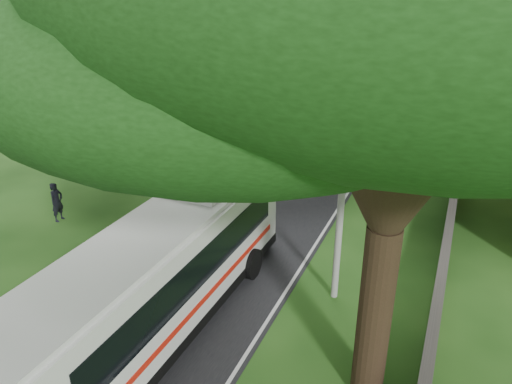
{
  "coord_description": "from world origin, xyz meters",
  "views": [
    {
      "loc": [
        8.81,
        -9.0,
        10.93
      ],
      "look_at": [
        1.15,
        8.92,
        2.2
      ],
      "focal_mm": 35.0,
      "sensor_mm": 36.0,
      "label": 1
    }
  ],
  "objects_px": {
    "pole_near": "(342,192)",
    "distant_car_c": "(429,52)",
    "pole_far": "(441,42)",
    "distant_car_a": "(347,77)",
    "pole_mid": "(416,79)",
    "coach_bus": "(158,278)",
    "distant_car_b": "(374,67)",
    "pedestrian": "(57,202)"
  },
  "relations": [
    {
      "from": "pole_near",
      "to": "pole_mid",
      "type": "xyz_separation_m",
      "value": [
        0.0,
        20.0,
        0.0
      ]
    },
    {
      "from": "pole_mid",
      "to": "distant_car_a",
      "type": "xyz_separation_m",
      "value": [
        -8.5,
        16.61,
        -3.5
      ]
    },
    {
      "from": "pole_mid",
      "to": "coach_bus",
      "type": "relative_size",
      "value": 0.61
    },
    {
      "from": "distant_car_c",
      "to": "pedestrian",
      "type": "xyz_separation_m",
      "value": [
        -11.09,
        -57.83,
        0.33
      ]
    },
    {
      "from": "distant_car_c",
      "to": "coach_bus",
      "type": "bearing_deg",
      "value": 77.36
    },
    {
      "from": "distant_car_a",
      "to": "pole_far",
      "type": "bearing_deg",
      "value": -140.77
    },
    {
      "from": "pole_far",
      "to": "distant_car_b",
      "type": "bearing_deg",
      "value": 156.7
    },
    {
      "from": "coach_bus",
      "to": "distant_car_c",
      "type": "height_order",
      "value": "coach_bus"
    },
    {
      "from": "distant_car_b",
      "to": "pedestrian",
      "type": "distance_m",
      "value": 42.77
    },
    {
      "from": "pole_mid",
      "to": "distant_car_a",
      "type": "relative_size",
      "value": 2.08
    },
    {
      "from": "pole_far",
      "to": "distant_car_c",
      "type": "bearing_deg",
      "value": 97.66
    },
    {
      "from": "pole_near",
      "to": "pole_mid",
      "type": "bearing_deg",
      "value": 90.0
    },
    {
      "from": "distant_car_c",
      "to": "pedestrian",
      "type": "relative_size",
      "value": 2.13
    },
    {
      "from": "pole_mid",
      "to": "pole_far",
      "type": "xyz_separation_m",
      "value": [
        0.0,
        20.0,
        0.0
      ]
    },
    {
      "from": "distant_car_b",
      "to": "pole_near",
      "type": "bearing_deg",
      "value": -75.82
    },
    {
      "from": "coach_bus",
      "to": "distant_car_a",
      "type": "relative_size",
      "value": 3.44
    },
    {
      "from": "pole_near",
      "to": "distant_car_c",
      "type": "height_order",
      "value": "pole_near"
    },
    {
      "from": "distant_car_a",
      "to": "pole_mid",
      "type": "bearing_deg",
      "value": 134.6
    },
    {
      "from": "pole_far",
      "to": "distant_car_b",
      "type": "xyz_separation_m",
      "value": [
        -6.99,
        3.01,
        -3.44
      ]
    },
    {
      "from": "pole_near",
      "to": "distant_car_a",
      "type": "bearing_deg",
      "value": 103.07
    },
    {
      "from": "distant_car_b",
      "to": "distant_car_c",
      "type": "xyz_separation_m",
      "value": [
        4.49,
        15.57,
        -0.12
      ]
    },
    {
      "from": "pole_mid",
      "to": "coach_bus",
      "type": "xyz_separation_m",
      "value": [
        -4.7,
        -24.12,
        -2.09
      ]
    },
    {
      "from": "pole_far",
      "to": "pole_mid",
      "type": "bearing_deg",
      "value": -90.0
    },
    {
      "from": "pole_near",
      "to": "pedestrian",
      "type": "distance_m",
      "value": 13.99
    },
    {
      "from": "pole_mid",
      "to": "pole_far",
      "type": "relative_size",
      "value": 1.0
    },
    {
      "from": "pole_mid",
      "to": "coach_bus",
      "type": "bearing_deg",
      "value": -101.02
    },
    {
      "from": "distant_car_a",
      "to": "distant_car_b",
      "type": "relative_size",
      "value": 0.89
    },
    {
      "from": "distant_car_c",
      "to": "pedestrian",
      "type": "height_order",
      "value": "pedestrian"
    },
    {
      "from": "pole_near",
      "to": "distant_car_b",
      "type": "relative_size",
      "value": 1.85
    },
    {
      "from": "pole_mid",
      "to": "distant_car_a",
      "type": "bearing_deg",
      "value": 117.1
    },
    {
      "from": "pole_mid",
      "to": "coach_bus",
      "type": "distance_m",
      "value": 24.66
    },
    {
      "from": "pole_near",
      "to": "distant_car_b",
      "type": "height_order",
      "value": "pole_near"
    },
    {
      "from": "pole_far",
      "to": "coach_bus",
      "type": "relative_size",
      "value": 0.61
    },
    {
      "from": "distant_car_b",
      "to": "pole_far",
      "type": "bearing_deg",
      "value": -18.35
    },
    {
      "from": "pole_far",
      "to": "distant_car_c",
      "type": "distance_m",
      "value": 19.08
    },
    {
      "from": "pole_far",
      "to": "distant_car_c",
      "type": "xyz_separation_m",
      "value": [
        -2.5,
        18.58,
        -3.56
      ]
    },
    {
      "from": "pole_near",
      "to": "pole_far",
      "type": "relative_size",
      "value": 1.0
    },
    {
      "from": "pole_far",
      "to": "distant_car_b",
      "type": "relative_size",
      "value": 1.85
    },
    {
      "from": "pole_mid",
      "to": "pedestrian",
      "type": "distance_m",
      "value": 23.78
    },
    {
      "from": "pole_mid",
      "to": "distant_car_a",
      "type": "distance_m",
      "value": 18.99
    },
    {
      "from": "distant_car_b",
      "to": "distant_car_c",
      "type": "bearing_deg",
      "value": 78.89
    },
    {
      "from": "pole_mid",
      "to": "pedestrian",
      "type": "relative_size",
      "value": 4.21
    }
  ]
}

